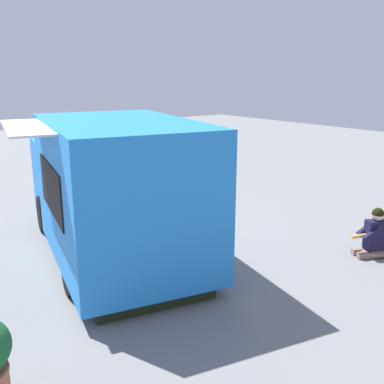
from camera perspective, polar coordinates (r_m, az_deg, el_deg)
ground_plane at (r=9.61m, az=-6.95°, el=-5.27°), size 40.00×40.00×0.00m
food_truck at (r=8.32m, az=-10.17°, el=0.14°), size 3.78×5.74×2.55m
person_customer at (r=8.97m, az=22.06°, el=-5.33°), size 0.80×0.63×0.92m
planter_flowering_near at (r=12.83m, az=1.91°, el=1.46°), size 0.53×0.53×0.64m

